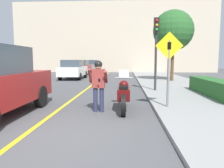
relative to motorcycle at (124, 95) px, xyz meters
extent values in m
plane|color=#4C4C4F|center=(-1.59, -2.52, -0.52)|extent=(80.00, 80.00, 0.00)
cube|color=gray|center=(3.21, 1.48, -0.47)|extent=(4.40, 44.00, 0.11)
cube|color=yellow|center=(-2.19, 3.48, -0.51)|extent=(0.12, 36.00, 0.01)
cube|color=beige|center=(-1.59, 23.48, 4.29)|extent=(28.00, 1.20, 9.61)
cylinder|color=black|center=(0.00, -0.85, -0.18)|extent=(0.14, 0.67, 0.67)
cylinder|color=black|center=(0.00, 0.83, -0.18)|extent=(0.14, 0.67, 0.67)
cube|color=#510C0C|center=(0.00, -0.01, 0.05)|extent=(0.40, 1.15, 0.36)
sphere|color=#510C0C|center=(0.00, 0.15, 0.31)|extent=(0.32, 0.32, 0.32)
cube|color=black|center=(0.00, -0.27, 0.27)|extent=(0.28, 0.48, 0.10)
cylinder|color=silver|center=(0.00, 0.57, 0.53)|extent=(0.62, 0.03, 0.03)
cube|color=silver|center=(0.00, 0.64, 0.65)|extent=(0.36, 0.12, 0.31)
cylinder|color=#282D4C|center=(-0.91, -0.31, -0.13)|extent=(0.14, 0.14, 0.78)
cylinder|color=#282D4C|center=(-0.71, -0.31, -0.13)|extent=(0.14, 0.14, 0.78)
cube|color=maroon|center=(-0.81, -0.31, 0.56)|extent=(0.40, 0.22, 0.60)
cylinder|color=maroon|center=(-1.06, -0.41, 0.65)|extent=(0.09, 0.37, 0.47)
cylinder|color=maroon|center=(-0.56, -0.43, 0.62)|extent=(0.09, 0.42, 0.42)
sphere|color=tan|center=(-0.81, -0.31, 0.96)|extent=(0.22, 0.22, 0.22)
sphere|color=black|center=(-0.81, -0.31, 1.01)|extent=(0.26, 0.26, 0.26)
cube|color=black|center=(-0.75, -0.59, 0.53)|extent=(0.06, 0.05, 0.11)
cylinder|color=black|center=(-2.95, 0.26, -0.14)|extent=(0.22, 0.76, 0.76)
cylinder|color=slate|center=(1.48, 0.12, 0.70)|extent=(0.08, 0.08, 2.22)
cube|color=yellow|center=(1.48, 0.10, 1.61)|extent=(0.91, 0.02, 0.91)
cube|color=black|center=(1.48, 0.08, 1.61)|extent=(0.12, 0.01, 0.24)
cylinder|color=#2D2D30|center=(1.60, 4.20, 1.43)|extent=(0.12, 0.12, 3.69)
cube|color=black|center=(1.60, 4.18, 2.89)|extent=(0.26, 0.22, 0.76)
sphere|color=red|center=(1.60, 4.06, 3.11)|extent=(0.14, 0.14, 0.14)
sphere|color=gold|center=(1.60, 4.06, 2.89)|extent=(0.14, 0.14, 0.14)
sphere|color=green|center=(1.60, 4.06, 2.67)|extent=(0.14, 0.14, 0.14)
cube|color=#286028|center=(4.01, 2.61, -0.06)|extent=(0.90, 4.67, 0.70)
cylinder|color=brown|center=(3.58, 9.62, 0.94)|extent=(0.24, 0.24, 2.71)
sphere|color=#285B28|center=(3.58, 9.62, 3.35)|extent=(3.00, 3.00, 3.00)
cylinder|color=black|center=(-5.39, 13.16, -0.20)|extent=(0.22, 0.64, 0.64)
cylinder|color=black|center=(-3.74, 13.16, -0.20)|extent=(0.22, 0.64, 0.64)
cylinder|color=black|center=(-5.39, 10.55, -0.20)|extent=(0.22, 0.64, 0.64)
cylinder|color=black|center=(-3.74, 10.55, -0.20)|extent=(0.22, 0.64, 0.64)
cube|color=white|center=(-4.56, 11.86, 0.18)|extent=(1.80, 4.20, 0.76)
cube|color=#38424C|center=(-4.56, 11.69, 0.86)|extent=(1.58, 2.18, 0.60)
cylinder|color=black|center=(-5.88, 18.71, -0.20)|extent=(0.22, 0.64, 0.64)
cylinder|color=black|center=(-4.22, 18.71, -0.20)|extent=(0.22, 0.64, 0.64)
cylinder|color=black|center=(-5.88, 16.10, -0.20)|extent=(0.22, 0.64, 0.64)
cylinder|color=black|center=(-4.22, 16.10, -0.20)|extent=(0.22, 0.64, 0.64)
cube|color=#B21E19|center=(-5.05, 17.41, 0.18)|extent=(1.80, 4.20, 0.76)
cube|color=#38424C|center=(-5.05, 17.24, 0.86)|extent=(1.58, 2.18, 0.60)
cylinder|color=black|center=(-5.46, 24.64, -0.20)|extent=(0.22, 0.64, 0.64)
cylinder|color=black|center=(-3.80, 24.64, -0.20)|extent=(0.22, 0.64, 0.64)
cylinder|color=black|center=(-5.46, 22.04, -0.20)|extent=(0.22, 0.64, 0.64)
cylinder|color=black|center=(-3.80, 22.04, -0.20)|extent=(0.22, 0.64, 0.64)
cube|color=gray|center=(-4.63, 23.34, 0.18)|extent=(1.80, 4.20, 0.76)
cube|color=#38424C|center=(-4.63, 23.17, 0.86)|extent=(1.58, 2.18, 0.60)
camera|label=1|loc=(0.06, -7.22, 1.15)|focal=35.00mm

